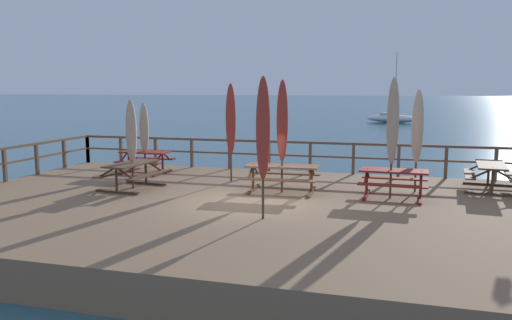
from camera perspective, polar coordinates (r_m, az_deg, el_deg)
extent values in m
plane|color=#2D5B6B|center=(13.25, -0.95, -8.23)|extent=(600.00, 600.00, 0.00)
cube|color=#846647|center=(13.14, -0.95, -6.54)|extent=(16.69, 10.62, 0.81)
cube|color=brown|center=(17.82, 3.82, 2.04)|extent=(16.39, 0.09, 0.08)
cube|color=brown|center=(17.88, 3.80, 0.53)|extent=(16.39, 0.07, 0.06)
cube|color=brown|center=(21.15, -18.48, 1.15)|extent=(0.10, 0.10, 1.05)
cube|color=brown|center=(20.35, -15.01, 1.03)|extent=(0.10, 0.10, 1.05)
cube|color=brown|center=(19.63, -11.26, 0.91)|extent=(0.10, 0.10, 1.05)
cube|color=brown|center=(19.00, -7.26, 0.77)|extent=(0.10, 0.10, 1.05)
cube|color=brown|center=(18.47, -3.00, 0.61)|extent=(0.10, 0.10, 1.05)
cube|color=brown|center=(18.05, 1.49, 0.45)|extent=(0.10, 0.10, 1.05)
cube|color=brown|center=(17.75, 6.15, 0.28)|extent=(0.10, 0.10, 1.05)
cube|color=brown|center=(17.57, 10.95, 0.09)|extent=(0.10, 0.10, 1.05)
cube|color=brown|center=(17.51, 15.81, -0.09)|extent=(0.10, 0.10, 1.05)
cube|color=brown|center=(17.58, 20.67, -0.27)|extent=(0.10, 0.10, 1.05)
cube|color=brown|center=(17.77, 25.46, -0.45)|extent=(0.10, 0.10, 1.05)
cube|color=brown|center=(17.70, -26.52, -0.55)|extent=(0.10, 0.10, 1.05)
cube|color=brown|center=(18.80, -23.52, 0.09)|extent=(0.10, 0.10, 1.05)
cube|color=brown|center=(19.95, -20.85, 0.65)|extent=(0.10, 0.10, 1.05)
cube|color=brown|center=(21.15, -18.48, 1.15)|extent=(0.10, 0.10, 1.05)
cube|color=brown|center=(15.17, -13.89, -0.40)|extent=(0.93, 1.89, 0.05)
cube|color=brown|center=(14.91, -12.09, -1.66)|extent=(0.45, 1.84, 0.04)
cube|color=brown|center=(15.54, -15.55, -1.39)|extent=(0.45, 1.84, 0.04)
cube|color=#432F1F|center=(14.71, -15.44, -3.53)|extent=(1.40, 0.21, 0.06)
cylinder|color=#432F1F|center=(14.65, -15.49, -2.22)|extent=(0.07, 0.07, 0.74)
cylinder|color=#432F1F|center=(14.45, -14.63, -1.45)|extent=(0.63, 0.12, 0.37)
cylinder|color=#432F1F|center=(14.78, -16.39, -1.30)|extent=(0.63, 0.12, 0.37)
cube|color=#432F1F|center=(15.88, -12.29, -2.58)|extent=(1.40, 0.21, 0.06)
cylinder|color=#432F1F|center=(15.83, -12.33, -1.37)|extent=(0.07, 0.07, 0.74)
cylinder|color=#432F1F|center=(15.64, -11.50, -0.64)|extent=(0.63, 0.12, 0.37)
cylinder|color=#432F1F|center=(15.95, -13.19, -0.53)|extent=(0.63, 0.12, 0.37)
cube|color=brown|center=(14.28, 2.96, -0.70)|extent=(2.08, 0.86, 0.05)
cube|color=brown|center=(13.78, 2.54, -2.27)|extent=(2.06, 0.38, 0.04)
cube|color=brown|center=(14.87, 3.33, -1.52)|extent=(2.06, 0.38, 0.04)
cube|color=brown|center=(14.57, -0.34, -3.34)|extent=(0.15, 1.40, 0.06)
cylinder|color=brown|center=(14.51, -0.34, -2.03)|extent=(0.07, 0.07, 0.74)
cylinder|color=brown|center=(14.20, -0.60, -1.35)|extent=(0.09, 0.63, 0.37)
cylinder|color=brown|center=(14.74, -0.09, -1.00)|extent=(0.09, 0.63, 0.37)
cube|color=brown|center=(14.28, 6.28, -3.62)|extent=(0.15, 1.40, 0.06)
cylinder|color=brown|center=(14.22, 6.30, -2.28)|extent=(0.07, 0.07, 0.74)
cylinder|color=brown|center=(13.91, 6.18, -1.59)|extent=(0.09, 0.63, 0.37)
cylinder|color=brown|center=(14.45, 6.44, -1.23)|extent=(0.09, 0.63, 0.37)
cube|color=brown|center=(16.00, 25.03, -0.50)|extent=(0.93, 2.01, 0.05)
cube|color=brown|center=(16.10, 26.95, -1.65)|extent=(0.46, 1.97, 0.04)
cube|color=brown|center=(16.02, 22.97, -1.46)|extent=(0.46, 1.97, 0.04)
cube|color=#432F1F|center=(15.34, 25.07, -3.53)|extent=(1.40, 0.21, 0.06)
cylinder|color=#432F1F|center=(15.28, 25.15, -2.28)|extent=(0.07, 0.07, 0.74)
cylinder|color=#432F1F|center=(15.27, 26.24, -1.52)|extent=(0.63, 0.11, 0.37)
cylinder|color=#432F1F|center=(15.22, 24.14, -1.42)|extent=(0.63, 0.11, 0.37)
cube|color=#432F1F|center=(16.90, 24.70, -2.51)|extent=(1.40, 0.21, 0.06)
cylinder|color=#432F1F|center=(16.84, 24.77, -1.37)|extent=(0.07, 0.07, 0.74)
cylinder|color=#432F1F|center=(16.83, 25.76, -0.67)|extent=(0.63, 0.11, 0.37)
cylinder|color=#432F1F|center=(16.79, 23.86, -0.58)|extent=(0.63, 0.11, 0.37)
cube|color=maroon|center=(17.91, -12.41, 0.90)|extent=(1.66, 0.76, 0.05)
cube|color=maroon|center=(17.46, -13.24, -0.30)|extent=(1.66, 0.28, 0.04)
cube|color=maroon|center=(18.44, -11.56, 0.18)|extent=(1.66, 0.28, 0.04)
cube|color=maroon|center=(18.32, -14.14, -1.24)|extent=(0.08, 1.40, 0.06)
cylinder|color=maroon|center=(18.27, -14.18, -0.19)|extent=(0.07, 0.07, 0.74)
cylinder|color=maroon|center=(18.01, -14.64, 0.38)|extent=(0.06, 0.63, 0.37)
cylinder|color=maroon|center=(18.49, -13.77, 0.60)|extent=(0.06, 0.63, 0.37)
cube|color=maroon|center=(17.71, -10.48, -1.45)|extent=(0.08, 1.40, 0.06)
cylinder|color=maroon|center=(17.66, -10.51, -0.36)|extent=(0.07, 0.07, 0.74)
cylinder|color=maroon|center=(17.38, -10.93, 0.23)|extent=(0.06, 0.63, 0.37)
cylinder|color=maroon|center=(17.88, -10.13, 0.46)|extent=(0.06, 0.63, 0.37)
cube|color=maroon|center=(13.95, 15.30, -1.18)|extent=(1.79, 0.83, 0.05)
cube|color=maroon|center=(13.45, 15.14, -2.80)|extent=(1.77, 0.35, 0.04)
cube|color=maroon|center=(14.55, 15.37, -2.01)|extent=(1.77, 0.35, 0.04)
cube|color=maroon|center=(14.12, 12.35, -3.90)|extent=(0.13, 1.40, 0.06)
cylinder|color=maroon|center=(14.06, 12.39, -2.54)|extent=(0.07, 0.07, 0.74)
cylinder|color=maroon|center=(13.74, 12.30, -1.84)|extent=(0.08, 0.63, 0.37)
cylinder|color=maroon|center=(14.29, 12.53, -1.48)|extent=(0.08, 0.63, 0.37)
cube|color=maroon|center=(14.06, 18.05, -4.16)|extent=(0.13, 1.40, 0.06)
cylinder|color=maroon|center=(14.00, 18.11, -2.80)|extent=(0.07, 0.07, 0.74)
cylinder|color=maroon|center=(13.68, 18.15, -2.10)|extent=(0.08, 0.63, 0.37)
cylinder|color=maroon|center=(14.24, 18.15, -1.72)|extent=(0.08, 0.63, 0.37)
cylinder|color=#4C3828|center=(15.17, -13.85, 1.48)|extent=(0.06, 0.06, 2.47)
ellipsoid|color=tan|center=(15.13, -13.91, 3.12)|extent=(0.32, 0.32, 1.88)
cylinder|color=#71614F|center=(15.14, -13.89, 2.59)|extent=(0.21, 0.21, 0.05)
cone|color=#4C3828|center=(15.08, -14.02, 6.40)|extent=(0.10, 0.10, 0.14)
cylinder|color=#4C3828|center=(14.10, 2.98, 2.29)|extent=(0.06, 0.06, 2.99)
ellipsoid|color=#A33328|center=(14.06, 2.99, 4.44)|extent=(0.32, 0.32, 2.27)
cylinder|color=maroon|center=(14.07, 2.99, 3.75)|extent=(0.21, 0.21, 0.05)
cone|color=#4C3828|center=(14.04, 3.02, 8.67)|extent=(0.10, 0.10, 0.14)
cylinder|color=#4C3828|center=(15.82, -2.85, 2.77)|extent=(0.06, 0.06, 2.91)
ellipsoid|color=#A33328|center=(15.78, -2.86, 4.64)|extent=(0.32, 0.32, 2.21)
cylinder|color=maroon|center=(15.79, -2.86, 4.04)|extent=(0.21, 0.21, 0.05)
cone|color=#4C3828|center=(15.76, -2.89, 8.31)|extent=(0.10, 0.10, 0.14)
cylinder|color=#4C3828|center=(17.85, -12.49, 2.21)|extent=(0.06, 0.06, 2.31)
ellipsoid|color=tan|center=(17.81, -12.53, 3.52)|extent=(0.32, 0.32, 1.76)
cylinder|color=#71614F|center=(17.82, -12.52, 3.10)|extent=(0.21, 0.21, 0.05)
cone|color=#4C3828|center=(17.77, -12.61, 6.15)|extent=(0.10, 0.10, 0.14)
cylinder|color=#4C3828|center=(13.82, 15.12, 2.03)|extent=(0.06, 0.06, 3.05)
ellipsoid|color=tan|center=(13.78, 15.21, 4.26)|extent=(0.32, 0.32, 2.32)
cylinder|color=#71614F|center=(13.79, 15.18, 3.54)|extent=(0.21, 0.21, 0.05)
cone|color=#4C3828|center=(13.76, 15.37, 8.64)|extent=(0.10, 0.10, 0.14)
cylinder|color=#4C3828|center=(11.16, 0.81, 0.85)|extent=(0.06, 0.06, 3.01)
ellipsoid|color=#A33328|center=(11.11, 0.81, 3.59)|extent=(0.32, 0.32, 2.29)
cylinder|color=maroon|center=(11.12, 0.81, 2.70)|extent=(0.21, 0.21, 0.05)
cone|color=#4C3828|center=(11.08, 0.82, 8.98)|extent=(0.10, 0.10, 0.14)
cylinder|color=#4C3828|center=(14.87, 17.71, 1.73)|extent=(0.06, 0.06, 2.74)
ellipsoid|color=#CCB793|center=(14.82, 17.79, 3.60)|extent=(0.32, 0.32, 2.08)
cylinder|color=#7A6E58|center=(14.84, 17.76, 2.99)|extent=(0.21, 0.21, 0.05)
cone|color=#4C3828|center=(14.79, 17.95, 7.29)|extent=(0.10, 0.10, 0.14)
ellipsoid|color=white|center=(58.62, 15.10, 4.54)|extent=(6.22, 3.49, 0.90)
cube|color=silver|center=(58.69, 14.84, 5.03)|extent=(2.05, 1.60, 0.36)
cylinder|color=silver|center=(58.43, 15.52, 8.21)|extent=(0.10, 0.10, 7.00)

